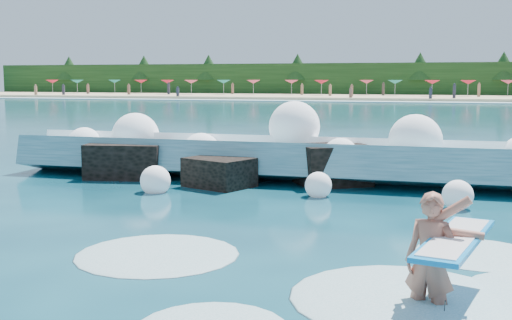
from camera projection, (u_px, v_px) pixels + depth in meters
The scene contains 11 objects.
ground at pixel (138, 241), 10.90m from camera, with size 200.00×200.00×0.00m, color #072E3E.
beach at pixel (410, 98), 84.96m from camera, with size 140.00×20.00×0.40m, color tan.
wet_band at pixel (404, 102), 74.53m from camera, with size 140.00×5.00×0.08m, color silver.
treeline at pixel (415, 80), 94.17m from camera, with size 140.00×4.00×5.00m, color black.
breaking_wave at pixel (315, 162), 17.34m from camera, with size 16.93×2.69×1.46m.
rock_cluster at pixel (216, 167), 17.16m from camera, with size 7.97×3.12×1.22m.
surfer_with_board at pixel (436, 257), 7.67m from camera, with size 1.13×2.89×1.69m.
wave_spray at pixel (302, 145), 17.31m from camera, with size 15.27×4.53×2.21m.
surf_foam at pixel (380, 287), 8.50m from camera, with size 9.33×5.92×0.14m.
beach_umbrellas at pixel (412, 82), 85.90m from camera, with size 113.14×6.90×0.50m.
beachgoers at pixel (415, 91), 82.11m from camera, with size 107.02×12.64×1.90m.
Camera 1 is at (4.99, -9.60, 2.75)m, focal length 45.00 mm.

